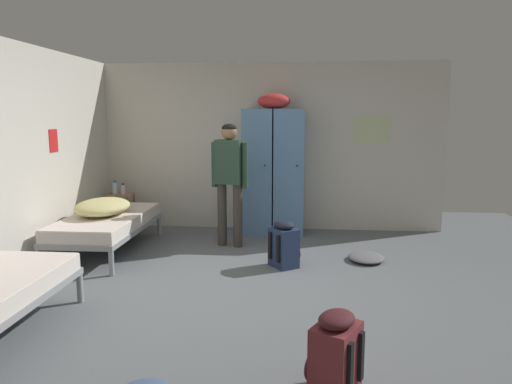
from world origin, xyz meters
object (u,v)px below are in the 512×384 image
Objects in this scene: shelf_unit at (121,209)px; backpack_maroon at (334,355)px; lotion_bottle at (123,189)px; bed_left_rear at (107,223)px; water_bottle at (115,188)px; bedding_heap at (103,207)px; person_traveler at (230,173)px; backpack_navy at (284,245)px; clothes_pile_grey at (366,257)px; locker_bank at (273,169)px.

shelf_unit is 1.04× the size of backpack_maroon.
bed_left_rear is at bearing -80.79° from lotion_bottle.
water_bottle is at bearing 105.75° from bed_left_rear.
shelf_unit is 0.64× the size of bedding_heap.
bedding_heap is 1.61× the size of backpack_maroon.
bed_left_rear is 1.15× the size of person_traveler.
bedding_heap is 1.11m from lotion_bottle.
water_bottle is 0.39× the size of backpack_navy.
person_traveler reaches higher than backpack_navy.
bedding_heap is at bearing -165.30° from person_traveler.
person_traveler is 9.33× the size of lotion_bottle.
bedding_heap is at bearing 132.44° from backpack_maroon.
backpack_navy is at bearing 98.73° from backpack_maroon.
water_bottle is at bearing 160.80° from clothes_pile_grey.
backpack_maroon reaches higher than bed_left_rear.
locker_bank is 9.77× the size of water_bottle.
water_bottle is (-0.33, 1.17, 0.28)m from bed_left_rear.
clothes_pile_grey is (3.63, -1.26, -0.62)m from water_bottle.
backpack_navy is at bearing -82.29° from locker_bank.
clothes_pile_grey is at bearing -19.20° from water_bottle.
shelf_unit is (-2.34, -0.09, -0.62)m from locker_bank.
backpack_maroon is (2.96, -4.16, -0.09)m from shelf_unit.
shelf_unit is 0.31m from lotion_bottle.
locker_bank is at bearing 1.54° from water_bottle.
water_bottle is (-0.08, 0.02, 0.32)m from shelf_unit.
bed_left_rear is 1.16m from lotion_bottle.
locker_bank is 4.10× the size of clothes_pile_grey.
bed_left_rear is 1.72m from person_traveler.
backpack_navy is at bearing -47.67° from person_traveler.
bed_left_rear is 2.14× the size of bedding_heap.
shelf_unit is 5.10m from backpack_maroon.
lotion_bottle reaches higher than bedding_heap.
water_bottle is 0.16m from lotion_bottle.
backpack_maroon is at bearing -101.46° from clothes_pile_grey.
bedding_heap reaches higher than clothes_pile_grey.
shelf_unit is at bearing -177.92° from locker_bank.
locker_bank is 2.49m from bedding_heap.
lotion_bottle reaches higher than clothes_pile_grey.
lotion_bottle reaches higher than bed_left_rear.
bed_left_rear is 3.45× the size of backpack_maroon.
backpack_navy is 1.06m from clothes_pile_grey.
backpack_navy reaches higher than clothes_pile_grey.
shelf_unit is 0.35× the size of person_traveler.
lotion_bottle is at bearing 125.09° from backpack_maroon.
backpack_maroon and backpack_navy have the same top height.
backpack_navy is (0.22, -1.64, -0.71)m from locker_bank.
clothes_pile_grey is at bearing -1.64° from bed_left_rear.
person_traveler is 3.00× the size of backpack_navy.
locker_bank reaches higher than bed_left_rear.
locker_bank reaches higher than backpack_navy.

